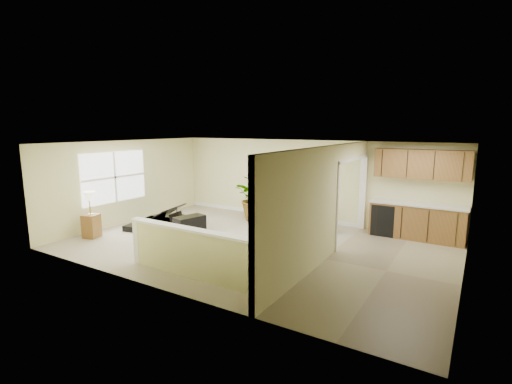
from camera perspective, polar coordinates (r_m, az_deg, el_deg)
The scene contains 20 objects.
floor at distance 9.24m, azimuth -0.25°, elevation -8.25°, with size 9.00×9.00×0.00m, color tan.
back_wall at distance 11.55m, azimuth 7.58°, elevation 1.73°, with size 9.00×0.04×2.50m, color beige.
front_wall at distance 6.63m, azimuth -14.06°, elevation -4.67°, with size 9.00×0.04×2.50m, color beige.
left_wall at distance 11.89m, azimuth -19.05°, elevation 1.50°, with size 0.04×6.00×2.50m, color beige.
right_wall at distance 7.65m, azimuth 29.87°, elevation -3.76°, with size 0.04×6.00×2.50m, color beige.
ceiling at distance 8.78m, azimuth -0.27°, elevation 7.43°, with size 9.00×6.00×0.04m, color white.
kitchen_vinyl at distance 8.14m, azimuth 19.38°, elevation -11.39°, with size 2.70×6.00×0.01m, color #9A8F68.
interior_partition at distance 8.38m, azimuth 11.20°, elevation -1.71°, with size 0.18×5.99×2.50m.
pony_half_wall at distance 7.27m, azimuth -9.42°, elevation -9.20°, with size 3.42×0.22×1.00m.
left_window at distance 11.55m, azimuth -20.97°, elevation 2.15°, with size 0.05×2.15×1.45m, color white.
wall_art_left at distance 11.88m, azimuth 3.38°, elevation 4.46°, with size 0.48×0.04×0.58m.
wall_mirror at distance 11.35m, azimuth 8.97°, elevation 4.34°, with size 0.55×0.04×0.55m.
kitchen_cabinets at distance 10.49m, azimuth 23.05°, elevation -1.93°, with size 2.36×0.65×2.33m.
piano at distance 11.11m, azimuth -14.37°, elevation -2.19°, with size 2.00×2.03×1.46m.
piano_bench at distance 10.13m, azimuth -10.16°, elevation -5.17°, with size 0.41×0.81×0.54m, color black.
loveseat at distance 11.23m, azimuth 6.62°, elevation -3.41°, with size 1.45×0.88×0.80m.
accent_table at distance 11.93m, azimuth 1.35°, elevation -1.54°, with size 0.55×0.55×0.79m.
palm_plant at distance 11.51m, azimuth 0.17°, elevation -0.96°, with size 1.48×1.34×1.43m.
small_plant at distance 10.48m, azimuth 11.34°, elevation -4.81°, with size 0.44×0.44×0.59m.
lamp_stand at distance 10.70m, azimuth -24.07°, elevation -3.71°, with size 0.45×0.45×1.23m.
Camera 1 is at (4.61, -7.47, 2.89)m, focal length 26.00 mm.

